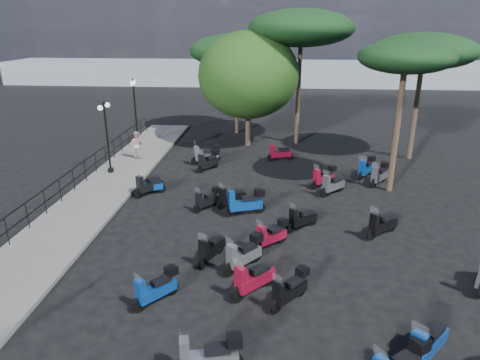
# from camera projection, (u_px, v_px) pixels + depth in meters

# --- Properties ---
(ground) EXTENTS (120.00, 120.00, 0.00)m
(ground) POSITION_uv_depth(u_px,v_px,m) (225.00, 231.00, 17.11)
(ground) COLOR black
(ground) RESTS_ON ground
(sidewalk) EXTENTS (3.00, 30.00, 0.15)m
(sidewalk) POSITION_uv_depth(u_px,v_px,m) (97.00, 196.00, 20.38)
(sidewalk) COLOR slate
(sidewalk) RESTS_ON ground
(railing) EXTENTS (0.04, 26.04, 1.10)m
(railing) POSITION_uv_depth(u_px,v_px,m) (66.00, 181.00, 20.01)
(railing) COLOR black
(railing) RESTS_ON sidewalk
(lamp_post_1) EXTENTS (0.32, 1.14, 3.86)m
(lamp_post_1) POSITION_uv_depth(u_px,v_px,m) (107.00, 133.00, 22.76)
(lamp_post_1) COLOR black
(lamp_post_1) RESTS_ON sidewalk
(lamp_post_2) EXTENTS (0.56, 1.26, 4.38)m
(lamp_post_2) POSITION_uv_depth(u_px,v_px,m) (135.00, 107.00, 28.11)
(lamp_post_2) COLOR black
(lamp_post_2) RESTS_ON sidewalk
(pedestrian_far) EXTENTS (0.93, 0.80, 1.66)m
(pedestrian_far) POSITION_uv_depth(u_px,v_px,m) (137.00, 145.00, 25.71)
(pedestrian_far) COLOR #CAA9AB
(pedestrian_far) RESTS_ON sidewalk
(scooter_1) EXTENTS (1.16, 1.34, 1.29)m
(scooter_1) POSITION_uv_depth(u_px,v_px,m) (156.00, 289.00, 12.57)
(scooter_1) COLOR black
(scooter_1) RESTS_ON ground
(scooter_2) EXTENTS (1.14, 1.46, 1.39)m
(scooter_2) POSITION_uv_depth(u_px,v_px,m) (149.00, 185.00, 20.62)
(scooter_2) COLOR black
(scooter_2) RESTS_ON ground
(scooter_3) EXTENTS (1.41, 0.76, 1.19)m
(scooter_3) POSITION_uv_depth(u_px,v_px,m) (149.00, 186.00, 20.72)
(scooter_3) COLOR black
(scooter_3) RESTS_ON ground
(scooter_4) EXTENTS (1.67, 1.03, 1.44)m
(scooter_4) POSITION_uv_depth(u_px,v_px,m) (206.00, 155.00, 25.22)
(scooter_4) COLOR black
(scooter_4) RESTS_ON ground
(scooter_5) EXTENTS (1.69, 0.69, 1.37)m
(scooter_5) POSITION_uv_depth(u_px,v_px,m) (209.00, 356.00, 9.97)
(scooter_5) COLOR black
(scooter_5) RESTS_ON ground
(scooter_6) EXTENTS (1.33, 1.39, 1.44)m
(scooter_6) POSITION_uv_depth(u_px,v_px,m) (253.00, 280.00, 12.99)
(scooter_6) COLOR black
(scooter_6) RESTS_ON ground
(scooter_7) EXTENTS (0.82, 1.58, 1.32)m
(scooter_7) POSITION_uv_depth(u_px,v_px,m) (211.00, 249.00, 14.84)
(scooter_7) COLOR black
(scooter_7) RESTS_ON ground
(scooter_8) EXTENTS (1.79, 0.90, 1.48)m
(scooter_8) POSITION_uv_depth(u_px,v_px,m) (245.00, 203.00, 18.41)
(scooter_8) COLOR black
(scooter_8) RESTS_ON ground
(scooter_9) EXTENTS (1.10, 1.22, 1.19)m
(scooter_9) POSITION_uv_depth(u_px,v_px,m) (207.00, 200.00, 19.03)
(scooter_9) COLOR black
(scooter_9) RESTS_ON ground
(scooter_10) EXTENTS (1.11, 1.51, 1.37)m
(scooter_10) POSITION_uv_depth(u_px,v_px,m) (208.00, 162.00, 24.10)
(scooter_10) COLOR black
(scooter_10) RESTS_ON ground
(scooter_12) EXTENTS (1.18, 1.33, 1.29)m
(scooter_12) POSITION_uv_depth(u_px,v_px,m) (290.00, 290.00, 12.52)
(scooter_12) COLOR black
(scooter_12) RESTS_ON ground
(scooter_13) EXTENTS (1.27, 1.46, 1.40)m
(scooter_13) POSITION_uv_depth(u_px,v_px,m) (244.00, 255.00, 14.35)
(scooter_13) COLOR black
(scooter_13) RESTS_ON ground
(scooter_14) EXTENTS (1.26, 1.20, 1.30)m
(scooter_14) POSITION_uv_depth(u_px,v_px,m) (231.00, 198.00, 19.25)
(scooter_14) COLOR black
(scooter_14) RESTS_ON ground
(scooter_15) EXTENTS (1.61, 0.77, 1.33)m
(scooter_15) POSITION_uv_depth(u_px,v_px,m) (280.00, 153.00, 25.80)
(scooter_15) COLOR black
(scooter_15) RESTS_ON ground
(scooter_17) EXTENTS (1.34, 1.47, 1.49)m
(scooter_17) POSITION_uv_depth(u_px,v_px,m) (427.00, 345.00, 10.31)
(scooter_17) COLOR black
(scooter_17) RESTS_ON ground
(scooter_18) EXTENTS (1.30, 1.09, 1.27)m
(scooter_18) POSITION_uv_depth(u_px,v_px,m) (302.00, 219.00, 17.17)
(scooter_18) COLOR black
(scooter_18) RESTS_ON ground
(scooter_19) EXTENTS (1.27, 1.20, 1.27)m
(scooter_19) POSITION_uv_depth(u_px,v_px,m) (271.00, 235.00, 15.77)
(scooter_19) COLOR black
(scooter_19) RESTS_ON ground
(scooter_20) EXTENTS (1.29, 1.30, 1.37)m
(scooter_20) POSITION_uv_depth(u_px,v_px,m) (332.00, 185.00, 20.66)
(scooter_20) COLOR black
(scooter_20) RESTS_ON ground
(scooter_21) EXTENTS (1.32, 1.21, 1.30)m
(scooter_21) POSITION_uv_depth(u_px,v_px,m) (324.00, 177.00, 21.68)
(scooter_21) COLOR black
(scooter_21) RESTS_ON ground
(scooter_24) EXTENTS (1.40, 1.18, 1.37)m
(scooter_24) POSITION_uv_depth(u_px,v_px,m) (382.00, 225.00, 16.59)
(scooter_24) COLOR black
(scooter_24) RESTS_ON ground
(scooter_25) EXTENTS (1.16, 1.46, 1.36)m
(scooter_25) POSITION_uv_depth(u_px,v_px,m) (379.00, 175.00, 21.95)
(scooter_25) COLOR black
(scooter_25) RESTS_ON ground
(scooter_26) EXTENTS (1.11, 1.49, 1.36)m
(scooter_26) POSITION_uv_depth(u_px,v_px,m) (366.00, 168.00, 23.01)
(scooter_26) COLOR black
(scooter_26) RESTS_ON ground
(broadleaf_tree) EXTENTS (6.61, 6.61, 7.50)m
(broadleaf_tree) POSITION_uv_depth(u_px,v_px,m) (248.00, 75.00, 27.74)
(broadleaf_tree) COLOR #38281E
(broadleaf_tree) RESTS_ON ground
(pine_0) EXTENTS (6.80, 6.80, 8.78)m
(pine_0) POSITION_uv_depth(u_px,v_px,m) (301.00, 28.00, 27.22)
(pine_0) COLOR #38281E
(pine_0) RESTS_ON ground
(pine_1) EXTENTS (5.91, 5.91, 7.41)m
(pine_1) POSITION_uv_depth(u_px,v_px,m) (424.00, 51.00, 24.24)
(pine_1) COLOR #38281E
(pine_1) RESTS_ON ground
(pine_2) EXTENTS (6.81, 6.81, 7.22)m
(pine_2) POSITION_uv_depth(u_px,v_px,m) (237.00, 51.00, 30.52)
(pine_2) COLOR #38281E
(pine_2) RESTS_ON ground
(pine_3) EXTENTS (4.32, 4.32, 7.18)m
(pine_3) POSITION_uv_depth(u_px,v_px,m) (406.00, 58.00, 19.14)
(pine_3) COLOR #38281E
(pine_3) RESTS_ON ground
(distant_hills) EXTENTS (70.00, 8.00, 3.00)m
(distant_hills) POSITION_uv_depth(u_px,v_px,m) (262.00, 73.00, 58.73)
(distant_hills) COLOR gray
(distant_hills) RESTS_ON ground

